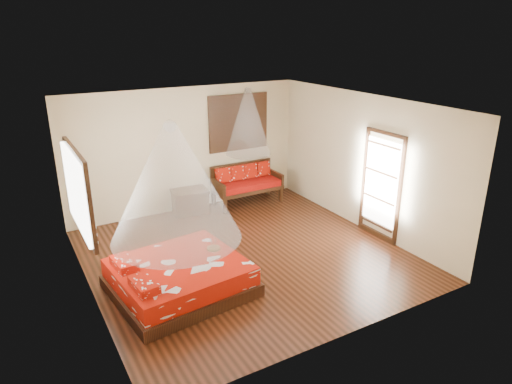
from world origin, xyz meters
TOP-DOWN VIEW (x-y plane):
  - room at (0.00, 0.00)m, footprint 5.54×5.54m
  - bed at (-1.52, -0.55)m, footprint 2.21×2.04m
  - daybed at (1.32, 2.37)m, footprint 1.63×0.72m
  - storage_chest at (-0.10, 2.45)m, footprint 0.87×0.68m
  - shutter_panel at (1.32, 2.72)m, footprint 1.52×0.06m
  - window_left at (-2.71, 0.20)m, footprint 0.10×1.74m
  - glazed_door at (2.72, -0.60)m, footprint 0.08×1.02m
  - wine_tray at (-0.82, -0.38)m, footprint 0.23×0.23m
  - mosquito_net_main at (-1.50, -0.55)m, footprint 1.99×1.99m
  - mosquito_net_daybed at (1.32, 2.25)m, footprint 1.03×1.03m

SIDE VIEW (x-z plane):
  - bed at x=-1.52m, z-range -0.07..0.57m
  - storage_chest at x=-0.10m, z-range 0.00..0.55m
  - daybed at x=1.32m, z-range 0.05..0.99m
  - wine_tray at x=-0.82m, z-range 0.45..0.65m
  - glazed_door at x=2.72m, z-range -0.01..2.15m
  - room at x=0.00m, z-range -0.02..2.82m
  - window_left at x=-2.71m, z-range 1.03..2.37m
  - mosquito_net_main at x=-1.50m, z-range 0.95..2.75m
  - shutter_panel at x=1.32m, z-range 1.24..2.56m
  - mosquito_net_daybed at x=1.32m, z-range 1.25..2.75m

